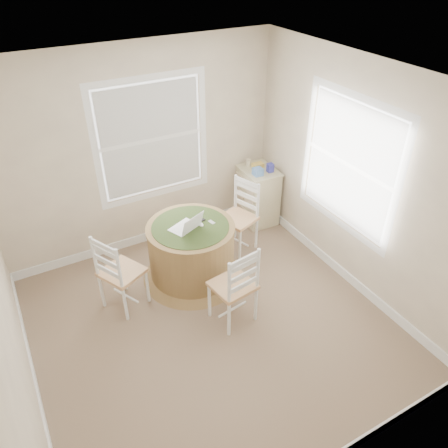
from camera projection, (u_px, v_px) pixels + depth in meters
room at (216, 213)px, 4.20m from camera, size 3.64×3.64×2.64m
round_table at (192, 250)px, 5.19m from camera, size 1.21×1.21×0.74m
chair_left at (122, 272)px, 4.75m from camera, size 0.55×0.55×0.95m
chair_near at (233, 285)px, 4.57m from camera, size 0.47×0.46×0.95m
chair_right at (238, 218)px, 5.62m from camera, size 0.52×0.53×0.95m
laptop at (186, 227)px, 4.95m from camera, size 0.41×0.39×0.23m
mouse at (201, 224)px, 5.02m from camera, size 0.08×0.10×0.03m
phone at (212, 222)px, 5.07m from camera, size 0.06×0.10×0.02m
keys at (202, 220)px, 5.10m from camera, size 0.07×0.06×0.02m
corner_chest at (257, 195)px, 6.24m from camera, size 0.49×0.63×0.81m
tissue_box at (258, 172)px, 5.84m from camera, size 0.13×0.13×0.10m
box_yellow at (258, 165)px, 6.06m from camera, size 0.15×0.11×0.06m
box_blue at (271, 168)px, 5.92m from camera, size 0.08×0.08×0.12m
cup_cream at (248, 162)px, 6.09m from camera, size 0.07×0.07×0.09m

